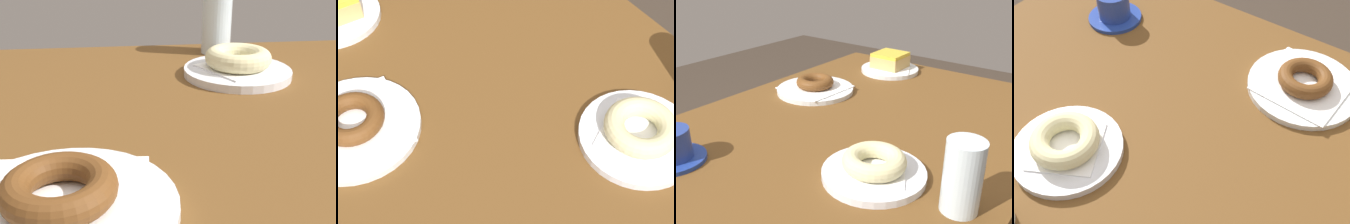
{
  "view_description": "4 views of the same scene",
  "coord_description": "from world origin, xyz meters",
  "views": [
    {
      "loc": [
        0.08,
        0.58,
        0.96
      ],
      "look_at": [
        0.02,
        0.06,
        0.73
      ],
      "focal_mm": 45.19,
      "sensor_mm": 36.0,
      "label": 1
    },
    {
      "loc": [
        -0.42,
        0.29,
        1.36
      ],
      "look_at": [
        0.01,
        0.01,
        0.74
      ],
      "focal_mm": 51.16,
      "sensor_mm": 36.0,
      "label": 2
    },
    {
      "loc": [
        -0.67,
        -0.5,
        1.12
      ],
      "look_at": [
        0.0,
        0.02,
        0.74
      ],
      "focal_mm": 41.62,
      "sensor_mm": 36.0,
      "label": 3
    },
    {
      "loc": [
        0.29,
        -0.4,
        1.31
      ],
      "look_at": [
        -0.01,
        0.02,
        0.73
      ],
      "focal_mm": 44.07,
      "sensor_mm": 36.0,
      "label": 4
    }
  ],
  "objects": [
    {
      "name": "napkin_sugar_ring",
      "position": [
        -0.13,
        -0.16,
        0.72
      ],
      "size": [
        0.16,
        0.16,
        0.0
      ],
      "primitive_type": "cube",
      "rotation": [
        0.0,
        0.0,
        0.5
      ],
      "color": "white",
      "rests_on": "plate_sugar_ring"
    },
    {
      "name": "donut_glazed_square",
      "position": [
        0.45,
        0.16,
        0.74
      ],
      "size": [
        0.1,
        0.1,
        0.05
      ],
      "color": "tan",
      "rests_on": "napkin_glazed_square"
    },
    {
      "name": "plate_glazed_square",
      "position": [
        0.45,
        0.16,
        0.71
      ],
      "size": [
        0.2,
        0.2,
        0.01
      ],
      "primitive_type": "cylinder",
      "color": "white",
      "rests_on": "table"
    },
    {
      "name": "napkin_glazed_square",
      "position": [
        0.45,
        0.16,
        0.72
      ],
      "size": [
        0.18,
        0.18,
        0.0
      ],
      "primitive_type": "cube",
      "rotation": [
        0.0,
        0.0,
        0.45
      ],
      "color": "white",
      "rests_on": "plate_glazed_square"
    },
    {
      "name": "table",
      "position": [
        0.0,
        0.0,
        0.62
      ],
      "size": [
        1.17,
        0.81,
        0.7
      ],
      "color": "brown",
      "rests_on": "ground_plane"
    },
    {
      "name": "napkin_chocolate_ring",
      "position": [
        0.14,
        0.23,
        0.72
      ],
      "size": [
        0.18,
        0.18,
        0.0
      ],
      "primitive_type": "cube",
      "rotation": [
        0.0,
        0.0,
        -0.07
      ],
      "color": "white",
      "rests_on": "plate_chocolate_ring"
    },
    {
      "name": "donut_sugar_ring",
      "position": [
        -0.13,
        -0.16,
        0.74
      ],
      "size": [
        0.12,
        0.12,
        0.03
      ],
      "primitive_type": "torus",
      "color": "beige",
      "rests_on": "napkin_sugar_ring"
    },
    {
      "name": "water_glass",
      "position": [
        -0.13,
        -0.33,
        0.77
      ],
      "size": [
        0.06,
        0.06,
        0.13
      ],
      "primitive_type": "cylinder",
      "color": "silver",
      "rests_on": "table"
    },
    {
      "name": "donut_chocolate_ring",
      "position": [
        0.14,
        0.23,
        0.73
      ],
      "size": [
        0.11,
        0.11,
        0.03
      ],
      "primitive_type": "torus",
      "color": "brown",
      "rests_on": "napkin_chocolate_ring"
    },
    {
      "name": "plate_chocolate_ring",
      "position": [
        0.14,
        0.23,
        0.71
      ],
      "size": [
        0.23,
        0.23,
        0.01
      ],
      "primitive_type": "cylinder",
      "color": "silver",
      "rests_on": "table"
    },
    {
      "name": "plate_sugar_ring",
      "position": [
        -0.13,
        -0.16,
        0.71
      ],
      "size": [
        0.2,
        0.2,
        0.01
      ],
      "primitive_type": "cylinder",
      "color": "white",
      "rests_on": "table"
    }
  ]
}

